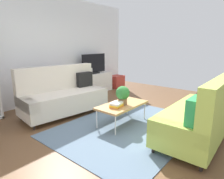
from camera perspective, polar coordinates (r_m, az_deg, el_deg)
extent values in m
plane|color=brown|center=(4.00, 4.41, -10.34)|extent=(7.68, 7.68, 0.00)
cube|color=silver|center=(5.76, -19.06, 11.06)|extent=(6.40, 0.12, 2.90)
cube|color=slate|center=(3.92, 4.86, -10.80)|extent=(2.90, 2.20, 0.01)
cube|color=beige|center=(4.61, -13.68, -3.26)|extent=(1.99, 1.06, 0.44)
cube|color=beige|center=(4.77, -15.92, 3.34)|extent=(1.91, 0.43, 0.56)
cube|color=beige|center=(5.03, -5.34, -0.25)|extent=(0.30, 0.86, 0.22)
cube|color=beige|center=(4.25, -23.77, -3.89)|extent=(0.30, 0.86, 0.22)
cylinder|color=black|center=(4.89, -2.60, -5.22)|extent=(0.05, 0.05, 0.10)
cylinder|color=black|center=(4.06, -21.88, -10.19)|extent=(0.05, 0.05, 0.10)
cylinder|color=black|center=(5.41, -7.31, -3.52)|extent=(0.05, 0.05, 0.10)
cylinder|color=black|center=(4.66, -25.00, -7.45)|extent=(0.05, 0.05, 0.10)
cube|color=black|center=(4.98, -8.04, 2.94)|extent=(0.41, 0.19, 0.36)
cube|color=#A3BC4C|center=(3.64, 23.43, -8.46)|extent=(1.91, 0.86, 0.44)
cube|color=#A3BC4C|center=(3.44, 29.30, -1.59)|extent=(1.90, 0.22, 0.56)
cube|color=#A3BC4C|center=(2.85, 18.75, -11.75)|extent=(0.21, 0.84, 0.22)
cube|color=#A3BC4C|center=(4.40, 26.66, -3.62)|extent=(0.21, 0.84, 0.22)
cylinder|color=black|center=(3.12, 11.98, -16.85)|extent=(0.05, 0.05, 0.10)
cylinder|color=black|center=(4.61, 22.09, -7.42)|extent=(0.05, 0.05, 0.10)
cylinder|color=black|center=(2.93, 24.62, -20.01)|extent=(0.05, 0.05, 0.10)
cube|color=#288C4C|center=(2.87, 23.09, -5.72)|extent=(0.40, 0.15, 0.36)
cube|color=black|center=(3.28, 25.33, -3.59)|extent=(0.40, 0.15, 0.36)
cube|color=#B7844C|center=(3.92, 3.00, -4.57)|extent=(1.10, 0.56, 0.04)
cylinder|color=silver|center=(3.78, -4.49, -8.69)|extent=(0.02, 0.02, 0.38)
cylinder|color=silver|center=(4.50, 4.46, -5.03)|extent=(0.02, 0.02, 0.38)
cylinder|color=silver|center=(3.50, 1.00, -10.52)|extent=(0.02, 0.02, 0.38)
cylinder|color=silver|center=(4.27, 9.52, -6.22)|extent=(0.02, 0.02, 0.38)
cube|color=silver|center=(6.56, -5.33, 1.94)|extent=(1.40, 0.44, 0.64)
cube|color=black|center=(6.49, -5.27, 4.86)|extent=(0.36, 0.20, 0.04)
cube|color=black|center=(6.45, -5.33, 7.68)|extent=(1.00, 0.05, 0.60)
cube|color=#B2382D|center=(7.32, 1.36, 2.38)|extent=(0.52, 0.40, 0.44)
cylinder|color=brown|center=(3.89, 3.11, -3.47)|extent=(0.18, 0.18, 0.12)
sphere|color=#2D7233|center=(3.84, 3.14, -1.02)|extent=(0.27, 0.27, 0.27)
cube|color=orange|center=(3.72, 1.31, -5.01)|extent=(0.24, 0.19, 0.03)
cube|color=gold|center=(3.71, 1.32, -4.58)|extent=(0.27, 0.22, 0.03)
cube|color=silver|center=(3.70, 1.32, -4.07)|extent=(0.27, 0.23, 0.04)
cylinder|color=#B24C4C|center=(6.14, -9.60, 4.98)|extent=(0.11, 0.11, 0.19)
cylinder|color=#33B29E|center=(6.25, -8.40, 4.91)|extent=(0.10, 0.10, 0.14)
cylinder|color=orange|center=(6.29, -6.75, 5.42)|extent=(0.06, 0.06, 0.23)
cylinder|color=silver|center=(6.37, -6.00, 5.42)|extent=(0.06, 0.06, 0.20)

